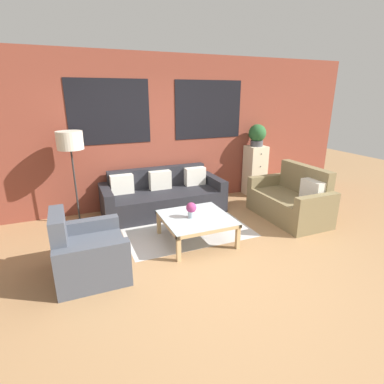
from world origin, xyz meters
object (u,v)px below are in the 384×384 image
armchair_corner (88,254)px  coffee_table (196,220)px  drawer_cabinet (255,171)px  potted_plant (257,135)px  couch_dark (163,197)px  settee_vintage (291,201)px  floor_lamp (70,144)px  flower_vase (191,209)px

armchair_corner → coffee_table: size_ratio=0.92×
armchair_corner → drawer_cabinet: drawer_cabinet is taller
drawer_cabinet → potted_plant: potted_plant is taller
couch_dark → coffee_table: bearing=-85.6°
settee_vintage → floor_lamp: (-3.46, 1.20, 1.04)m
potted_plant → flower_vase: bearing=-144.2°
drawer_cabinet → couch_dark: bearing=-174.2°
armchair_corner → coffee_table: bearing=11.1°
settee_vintage → potted_plant: potted_plant is taller
floor_lamp → drawer_cabinet: floor_lamp is taller
settee_vintage → flower_vase: (-1.97, -0.15, 0.20)m
drawer_cabinet → flower_vase: drawer_cabinet is taller
drawer_cabinet → potted_plant: (-0.00, 0.00, 0.77)m
drawer_cabinet → flower_vase: bearing=-144.2°
settee_vintage → coffee_table: bearing=-175.1°
coffee_table → drawer_cabinet: size_ratio=0.92×
drawer_cabinet → settee_vintage: bearing=-96.4°
armchair_corner → potted_plant: potted_plant is taller
settee_vintage → flower_vase: 1.98m
settee_vintage → armchair_corner: size_ratio=1.59×
flower_vase → coffee_table: bearing=-5.1°
settee_vintage → drawer_cabinet: size_ratio=1.34×
couch_dark → potted_plant: bearing=5.8°
armchair_corner → floor_lamp: bearing=90.9°
coffee_table → floor_lamp: size_ratio=0.62×
armchair_corner → potted_plant: 4.16m
potted_plant → coffee_table: bearing=-143.1°
drawer_cabinet → floor_lamp: bearing=-177.3°
floor_lamp → flower_vase: (1.50, -1.36, -0.83)m
settee_vintage → coffee_table: (-1.89, -0.16, 0.02)m
couch_dark → floor_lamp: size_ratio=1.42×
armchair_corner → coffee_table: 1.58m
coffee_table → floor_lamp: 2.32m
settee_vintage → floor_lamp: floor_lamp is taller
coffee_table → flower_vase: size_ratio=4.24×
couch_dark → potted_plant: size_ratio=4.87×
flower_vase → drawer_cabinet: bearing=35.8°
couch_dark → settee_vintage: settee_vintage is taller
coffee_table → drawer_cabinet: 2.56m
settee_vintage → armchair_corner: settee_vintage is taller
couch_dark → armchair_corner: 2.18m
settee_vintage → potted_plant: bearing=83.6°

